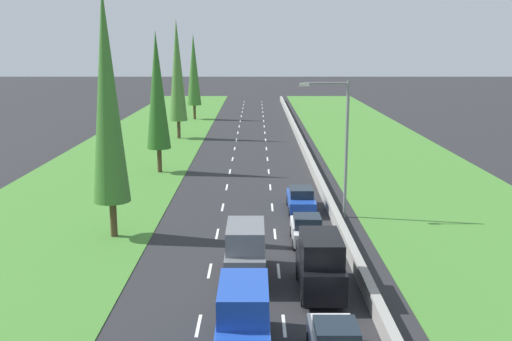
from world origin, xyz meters
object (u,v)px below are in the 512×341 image
Objects in this scene: poplar_tree_fifth at (196,70)px; street_light_mast at (343,139)px; grey_van_centre_lane at (248,252)px; black_van_right_lane at (322,264)px; white_hatchback_right_lane_fourth at (309,229)px; blue_van_centre_lane at (246,318)px; poplar_tree_third at (159,91)px; poplar_tree_fourth at (179,71)px; poplar_tree_second at (109,97)px; blue_sedan_right_lane at (303,199)px.

street_light_mast is (14.90, -52.38, -2.24)m from poplar_tree_fifth.
black_van_right_lane is at bearing -25.77° from grey_van_centre_lane.
poplar_tree_fifth reaches higher than white_hatchback_right_lane_fourth.
poplar_tree_third reaches higher than blue_van_centre_lane.
blue_van_centre_lane is 52.58m from poplar_tree_fourth.
white_hatchback_right_lane_fourth is 6.32m from grey_van_centre_lane.
poplar_tree_third is (-0.15, 18.19, -1.05)m from poplar_tree_second.
white_hatchback_right_lane_fourth is 41.49m from poplar_tree_fourth.
poplar_tree_second reaches higher than blue_van_centre_lane.
blue_van_centre_lane reaches higher than blue_sedan_right_lane.
poplar_tree_fifth reaches higher than blue_van_centre_lane.
black_van_right_lane is 3.83m from grey_van_centre_lane.
blue_van_centre_lane is 1.00× the size of grey_van_centre_lane.
poplar_tree_second is (-11.42, 8.17, 6.93)m from black_van_right_lane.
white_hatchback_right_lane_fourth is 0.43× the size of street_light_mast.
blue_sedan_right_lane is (3.60, 12.22, -0.59)m from grey_van_centre_lane.
black_van_right_lane is 0.34× the size of poplar_tree_second.
poplar_tree_second is at bearing 173.92° from white_hatchback_right_lane_fourth.
grey_van_centre_lane is at bearing -71.80° from poplar_tree_third.
blue_van_centre_lane is 0.34× the size of poplar_tree_fourth.
poplar_tree_second is (-11.57, -5.72, 7.51)m from blue_sedan_right_lane.
poplar_tree_fifth reaches higher than grey_van_centre_lane.
grey_van_centre_lane is at bearing -119.62° from street_light_mast.
white_hatchback_right_lane_fourth is at bearing -6.08° from poplar_tree_second.
poplar_tree_fourth is at bearing 111.30° from blue_sedan_right_lane.
poplar_tree_fifth is (-12.28, 57.72, 6.63)m from white_hatchback_right_lane_fourth.
poplar_tree_second is at bearing 120.45° from blue_van_centre_lane.
poplar_tree_second is 18.22m from poplar_tree_third.
poplar_tree_fifth is 1.43× the size of street_light_mast.
black_van_right_lane is at bearing -101.90° from street_light_mast.
blue_van_centre_lane is 17.28m from poplar_tree_second.
poplar_tree_fifth is at bearing 102.01° from white_hatchback_right_lane_fourth.
black_van_right_lane is at bearing -89.78° from white_hatchback_right_lane_fourth.
poplar_tree_fourth reaches higher than grey_van_centre_lane.
blue_van_centre_lane reaches higher than white_hatchback_right_lane_fourth.
black_van_right_lane is 1.00× the size of grey_van_centre_lane.
grey_van_centre_lane is 0.54× the size of street_light_mast.
street_light_mast is (14.01, 4.12, -3.09)m from poplar_tree_second.
blue_sedan_right_lane is at bearing -46.77° from poplar_tree_third.
street_light_mast is at bearing -74.13° from poplar_tree_fifth.
grey_van_centre_lane is at bearing -106.43° from blue_sedan_right_lane.
blue_sedan_right_lane is 14.93m from poplar_tree_second.
poplar_tree_fifth is (-12.31, 64.67, 6.07)m from black_van_right_lane.
blue_van_centre_lane is 7.14m from grey_van_centre_lane.
blue_van_centre_lane is at bearing -82.76° from poplar_tree_fifth.
black_van_right_lane is 13.90m from blue_sedan_right_lane.
poplar_tree_fifth is (-0.74, 38.32, 0.19)m from poplar_tree_third.
poplar_tree_fifth is at bearing 103.79° from blue_sedan_right_lane.
poplar_tree_second is 56.52m from poplar_tree_fifth.
poplar_tree_fifth is at bearing 100.78° from black_van_right_lane.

